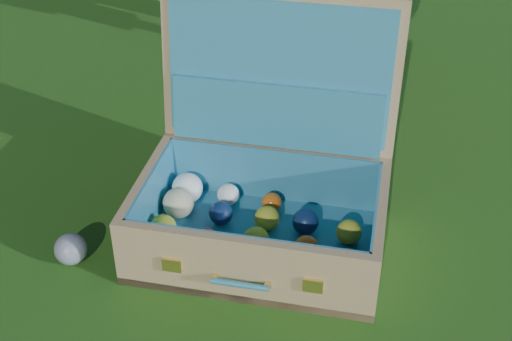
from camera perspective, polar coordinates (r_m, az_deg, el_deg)
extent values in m
plane|color=#215114|center=(1.78, 3.92, -4.51)|extent=(60.00, 60.00, 0.00)
sphere|color=#4066A8|center=(1.71, -14.61, -6.10)|extent=(0.08, 0.08, 0.08)
cube|color=tan|center=(1.71, 0.31, -5.90)|extent=(0.67, 0.55, 0.02)
cube|color=tan|center=(1.53, -1.07, -8.02)|extent=(0.55, 0.20, 0.17)
cube|color=tan|center=(1.81, 1.47, -0.44)|extent=(0.55, 0.20, 0.17)
cube|color=tan|center=(1.73, -8.68, -2.70)|extent=(0.13, 0.33, 0.17)
cube|color=tan|center=(1.64, 9.81, -5.10)|extent=(0.13, 0.33, 0.17)
cube|color=teal|center=(1.70, 0.31, -5.56)|extent=(0.61, 0.49, 0.01)
cube|color=teal|center=(1.53, -0.96, -7.40)|extent=(0.50, 0.18, 0.15)
cube|color=teal|center=(1.79, 1.40, -0.41)|extent=(0.50, 0.18, 0.15)
cube|color=teal|center=(1.72, -8.29, -2.48)|extent=(0.11, 0.32, 0.15)
cube|color=teal|center=(1.64, 9.38, -4.76)|extent=(0.11, 0.32, 0.15)
cube|color=tan|center=(1.71, 1.92, 8.05)|extent=(0.57, 0.26, 0.38)
cube|color=teal|center=(1.69, 1.81, 7.83)|extent=(0.52, 0.21, 0.34)
cube|color=teal|center=(1.72, 1.61, 4.39)|extent=(0.50, 0.20, 0.16)
cube|color=#F2C659|center=(1.55, -6.74, -7.53)|extent=(0.04, 0.02, 0.03)
cube|color=#F2C659|center=(1.50, 4.57, -9.18)|extent=(0.04, 0.02, 0.03)
cylinder|color=teal|center=(1.52, -1.30, -9.11)|extent=(0.12, 0.05, 0.01)
cube|color=#F2C659|center=(1.54, -3.34, -8.60)|extent=(0.02, 0.02, 0.01)
cube|color=#F2C659|center=(1.52, 0.90, -9.23)|extent=(0.02, 0.02, 0.01)
sphere|color=orange|center=(1.64, -7.77, -6.10)|extent=(0.06, 0.06, 0.06)
sphere|color=beige|center=(1.62, -4.45, -6.57)|extent=(0.06, 0.06, 0.06)
sphere|color=gold|center=(1.59, -0.25, -7.03)|extent=(0.07, 0.07, 0.07)
sphere|color=gold|center=(1.57, 3.54, -7.90)|extent=(0.07, 0.07, 0.07)
sphere|color=white|center=(1.55, 6.96, -8.22)|extent=(0.09, 0.09, 0.09)
sphere|color=gold|center=(1.70, -7.44, -4.55)|extent=(0.06, 0.06, 0.06)
sphere|color=#AE2E0D|center=(1.68, -3.97, -5.34)|extent=(0.04, 0.04, 0.04)
sphere|color=gold|center=(1.65, 0.01, -5.55)|extent=(0.06, 0.06, 0.06)
sphere|color=orange|center=(1.64, 4.04, -6.15)|extent=(0.06, 0.06, 0.06)
sphere|color=#AE2E0D|center=(1.64, 7.48, -6.83)|extent=(0.04, 0.04, 0.04)
sphere|color=beige|center=(1.76, -6.23, -2.60)|extent=(0.08, 0.08, 0.08)
sphere|color=#0F244D|center=(1.73, -2.83, -3.44)|extent=(0.06, 0.06, 0.06)
sphere|color=gold|center=(1.71, 0.88, -3.83)|extent=(0.06, 0.06, 0.06)
sphere|color=#0F244D|center=(1.70, 3.98, -4.11)|extent=(0.06, 0.06, 0.06)
sphere|color=gold|center=(1.69, 7.45, -4.91)|extent=(0.06, 0.06, 0.06)
sphere|color=white|center=(1.81, -5.52, -1.40)|extent=(0.08, 0.08, 0.08)
sphere|color=white|center=(1.80, -2.24, -1.93)|extent=(0.06, 0.06, 0.06)
sphere|color=orange|center=(1.77, 1.26, -2.57)|extent=(0.05, 0.05, 0.05)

